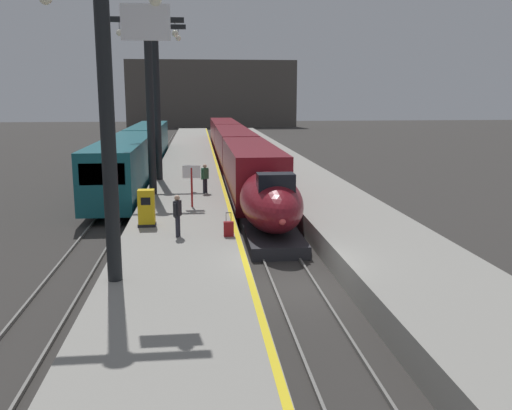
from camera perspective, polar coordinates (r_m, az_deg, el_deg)
ground_plane at (r=19.55m, az=4.12°, el=-8.63°), size 260.00×260.00×0.00m
platform_left at (r=43.28m, az=-6.95°, el=2.99°), size 4.80×110.00×1.05m
platform_right at (r=43.90m, az=3.69°, el=3.17°), size 4.80×110.00×1.05m
platform_left_safety_stripe at (r=43.23m, az=-3.94°, el=3.75°), size 0.20×107.80×0.01m
rail_main_left at (r=46.14m, az=-2.78°, el=2.98°), size 0.08×110.00×0.12m
rail_main_right at (r=46.24m, az=-0.93°, el=3.01°), size 0.08×110.00×0.12m
rail_secondary_left at (r=46.40m, az=-12.83°, el=2.76°), size 0.08×110.00×0.12m
rail_secondary_right at (r=46.24m, az=-10.99°, el=2.81°), size 0.08×110.00×0.12m
highspeed_train_main at (r=49.51m, az=-2.17°, el=5.75°), size 2.92×57.24×3.60m
regional_train_adjacent at (r=46.79m, az=-11.92°, el=5.42°), size 2.85×36.60×3.80m
station_column_near at (r=16.84m, az=-14.97°, el=10.95°), size 4.00×0.68×9.15m
station_column_mid at (r=32.10m, az=-10.88°, el=11.55°), size 4.00×0.68×9.87m
station_column_far at (r=37.70m, az=-10.18°, el=11.72°), size 4.00×0.68×10.17m
passenger_near_edge at (r=22.32m, az=-8.06°, el=-0.77°), size 0.33×0.54×1.69m
passenger_mid_platform at (r=32.22m, az=-5.26°, el=2.96°), size 0.45×0.41×1.69m
rolling_suitcase at (r=22.33m, az=-2.83°, el=-2.47°), size 0.40×0.22×0.98m
ticket_machine_yellow at (r=24.41m, az=-11.17°, el=-0.44°), size 0.76×0.62×1.60m
departure_info_board at (r=28.19m, az=-6.63°, el=2.82°), size 0.90×0.10×2.12m
terminus_back_wall at (r=120.14m, az=-4.53°, el=11.31°), size 36.00×2.00×14.00m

